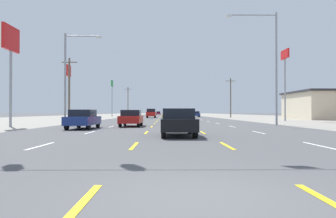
{
  "coord_description": "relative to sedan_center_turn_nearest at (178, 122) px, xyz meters",
  "views": [
    {
      "loc": [
        -0.59,
        -4.55,
        1.28
      ],
      "look_at": [
        0.22,
        78.98,
        2.09
      ],
      "focal_mm": 32.79,
      "sensor_mm": 36.0,
      "label": 1
    }
  ],
  "objects": [
    {
      "name": "hatchback_far_right_farthest",
      "position": [
        6.66,
        108.76,
        0.03
      ],
      "size": [
        1.72,
        3.9,
        1.54
      ],
      "color": "maroon",
      "rests_on": "ground"
    },
    {
      "name": "pole_sign_left_row_2",
      "position": [
        -14.89,
        65.69,
        6.51
      ],
      "size": [
        0.24,
        1.86,
        9.78
      ],
      "color": "gray",
      "rests_on": "ground"
    },
    {
      "name": "lane_markings",
      "position": [
        -0.11,
        92.64,
        -0.75
      ],
      "size": [
        10.64,
        227.6,
        0.01
      ],
      "color": "white",
      "rests_on": "ground"
    },
    {
      "name": "lot_apron_right",
      "position": [
        24.64,
        54.14,
        -0.75
      ],
      "size": [
        28.0,
        440.0,
        0.01
      ],
      "primitive_type": "cube",
      "color": "gray",
      "rests_on": "ground"
    },
    {
      "name": "sedan_inner_left_mid",
      "position": [
        -3.7,
        10.85,
        0.0
      ],
      "size": [
        1.8,
        4.5,
        1.46
      ],
      "color": "red",
      "rests_on": "ground"
    },
    {
      "name": "streetlight_right_row_0",
      "position": [
        9.54,
        12.96,
        5.58
      ],
      "size": [
        4.97,
        0.26,
        10.89
      ],
      "color": "gray",
      "rests_on": "ground"
    },
    {
      "name": "ground_plane",
      "position": [
        -0.11,
        54.14,
        -0.76
      ],
      "size": [
        572.0,
        572.0,
        0.0
      ],
      "primitive_type": "plane",
      "color": "#4C4C4F"
    },
    {
      "name": "sedan_far_right_farther",
      "position": [
        7.14,
        61.47,
        0.0
      ],
      "size": [
        1.8,
        4.5,
        1.46
      ],
      "color": "navy",
      "rests_on": "ground"
    },
    {
      "name": "signal_span_wire",
      "position": [
        -0.3,
        -4.95,
        4.41
      ],
      "size": [
        25.31,
        0.52,
        9.17
      ],
      "color": "brown",
      "rests_on": "ground"
    },
    {
      "name": "utility_pole_left_row_0",
      "position": [
        -14.41,
        27.53,
        3.94
      ],
      "size": [
        2.2,
        0.26,
        9.01
      ],
      "color": "brown",
      "rests_on": "ground"
    },
    {
      "name": "sedan_far_left_near",
      "position": [
        -6.92,
        6.93,
        0.0
      ],
      "size": [
        1.8,
        4.5,
        1.46
      ],
      "color": "navy",
      "rests_on": "ground"
    },
    {
      "name": "lot_apron_left",
      "position": [
        -24.86,
        54.14,
        -0.75
      ],
      "size": [
        28.0,
        440.0,
        0.01
      ],
      "primitive_type": "cube",
      "color": "gray",
      "rests_on": "ground"
    },
    {
      "name": "sedan_center_turn_midfar",
      "position": [
        -0.16,
        22.74,
        0.0
      ],
      "size": [
        1.8,
        4.5,
        1.46
      ],
      "color": "#B28C33",
      "rests_on": "ground"
    },
    {
      "name": "pole_sign_left_row_1",
      "position": [
        -17.6,
        37.25,
        6.52
      ],
      "size": [
        0.24,
        2.17,
        9.5
      ],
      "color": "gray",
      "rests_on": "ground"
    },
    {
      "name": "pole_sign_right_row_1",
      "position": [
        16.09,
        26.21,
        6.84
      ],
      "size": [
        0.24,
        2.54,
        10.0
      ],
      "color": "gray",
      "rests_on": "ground"
    },
    {
      "name": "utility_pole_left_row_2",
      "position": [
        -12.91,
        84.52,
        4.14
      ],
      "size": [
        2.2,
        0.26,
        9.41
      ],
      "color": "brown",
      "rests_on": "ground"
    },
    {
      "name": "suv_inner_left_far",
      "position": [
        -3.73,
        50.52,
        0.27
      ],
      "size": [
        1.98,
        4.9,
        1.98
      ],
      "color": "red",
      "rests_on": "ground"
    },
    {
      "name": "utility_pole_right_row_1",
      "position": [
        14.23,
        53.04,
        3.9
      ],
      "size": [
        2.2,
        0.26,
        8.93
      ],
      "color": "brown",
      "rests_on": "ground"
    },
    {
      "name": "streetlight_left_row_0",
      "position": [
        -9.9,
        12.96,
        4.34
      ],
      "size": [
        3.57,
        0.26,
        8.82
      ],
      "color": "gray",
      "rests_on": "ground"
    },
    {
      "name": "pole_sign_left_row_0",
      "position": [
        -14.13,
        10.33,
        6.12
      ],
      "size": [
        0.24,
        2.72,
        8.77
      ],
      "color": "gray",
      "rests_on": "ground"
    },
    {
      "name": "hatchback_inner_left_distant_a",
      "position": [
        -3.51,
        113.9,
        0.03
      ],
      "size": [
        1.72,
        3.9,
        1.54
      ],
      "color": "maroon",
      "rests_on": "ground"
    },
    {
      "name": "sedan_center_turn_nearest",
      "position": [
        0.0,
        0.0,
        0.0
      ],
      "size": [
        1.8,
        4.5,
        1.46
      ],
      "color": "black",
      "rests_on": "ground"
    },
    {
      "name": "storefront_right_row_1",
      "position": [
        27.34,
        37.1,
        1.73
      ],
      "size": [
        11.14,
        12.85,
        4.93
      ],
      "color": "beige",
      "rests_on": "ground"
    }
  ]
}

